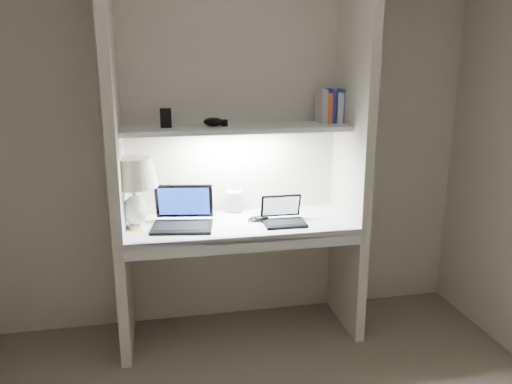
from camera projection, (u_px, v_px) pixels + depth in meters
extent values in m
cube|color=beige|center=(233.00, 140.00, 3.28)|extent=(3.20, 0.01, 2.50)
cube|color=beige|center=(115.00, 151.00, 2.88)|extent=(0.06, 0.55, 2.50)
cube|color=beige|center=(353.00, 143.00, 3.16)|extent=(0.06, 0.55, 2.50)
cube|color=white|center=(240.00, 225.00, 3.15)|extent=(1.40, 0.55, 0.04)
cube|color=silver|center=(247.00, 244.00, 2.91)|extent=(1.46, 0.03, 0.10)
cube|color=silver|center=(237.00, 128.00, 3.09)|extent=(1.40, 0.36, 0.03)
cube|color=white|center=(237.00, 132.00, 3.09)|extent=(0.60, 0.04, 0.02)
cylinder|color=white|center=(136.00, 226.00, 3.05)|extent=(0.11, 0.11, 0.02)
ellipsoid|color=white|center=(135.00, 210.00, 3.02)|extent=(0.15, 0.15, 0.19)
cylinder|color=white|center=(134.00, 193.00, 2.99)|extent=(0.02, 0.02, 0.08)
sphere|color=#FFD899|center=(133.00, 180.00, 2.97)|extent=(0.04, 0.04, 0.04)
cube|color=black|center=(182.00, 227.00, 3.02)|extent=(0.40, 0.30, 0.02)
cube|color=black|center=(182.00, 226.00, 3.02)|extent=(0.33, 0.22, 0.00)
cube|color=black|center=(184.00, 201.00, 3.14)|extent=(0.37, 0.12, 0.23)
cube|color=blue|center=(184.00, 201.00, 3.13)|extent=(0.32, 0.10, 0.18)
cube|color=black|center=(285.00, 223.00, 3.09)|extent=(0.26, 0.18, 0.02)
cube|color=black|center=(285.00, 222.00, 3.09)|extent=(0.22, 0.13, 0.00)
cube|color=black|center=(281.00, 206.00, 3.18)|extent=(0.26, 0.05, 0.15)
cube|color=silver|center=(281.00, 206.00, 3.17)|extent=(0.23, 0.04, 0.12)
cube|color=silver|center=(234.00, 202.00, 3.34)|extent=(0.12, 0.09, 0.14)
ellipsoid|color=black|center=(262.00, 218.00, 3.16)|extent=(0.11, 0.09, 0.04)
torus|color=black|center=(257.00, 219.00, 3.20)|extent=(0.12, 0.12, 0.01)
cube|color=yellow|center=(136.00, 230.00, 2.99)|extent=(0.09, 0.09, 0.00)
cube|color=silver|center=(346.00, 107.00, 3.26)|extent=(0.03, 0.14, 0.19)
cube|color=#2A66AB|center=(342.00, 105.00, 3.25)|extent=(0.04, 0.14, 0.22)
cube|color=silver|center=(337.00, 107.00, 3.25)|extent=(0.04, 0.14, 0.19)
cube|color=#262DA6|center=(331.00, 106.00, 3.24)|extent=(0.02, 0.14, 0.22)
cube|color=#ED5821|center=(327.00, 108.00, 3.23)|extent=(0.03, 0.14, 0.19)
cube|color=#B3B4B8|center=(321.00, 106.00, 3.22)|extent=(0.04, 0.14, 0.22)
cube|color=black|center=(166.00, 118.00, 3.00)|extent=(0.07, 0.05, 0.11)
ellipsoid|color=black|center=(213.00, 122.00, 3.05)|extent=(0.15, 0.13, 0.05)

